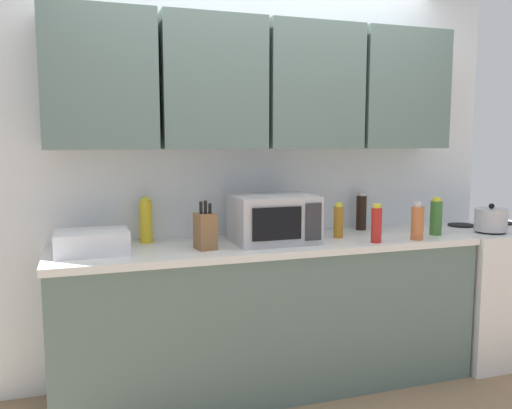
# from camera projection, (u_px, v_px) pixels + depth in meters

# --- Properties ---
(wall_back_with_cabinets) EXTENTS (3.40, 0.38, 2.60)m
(wall_back_with_cabinets) POSITION_uv_depth(u_px,v_px,m) (257.00, 128.00, 3.26)
(wall_back_with_cabinets) COLOR white
(wall_back_with_cabinets) RESTS_ON ground_plane
(counter_run) EXTENTS (2.53, 0.63, 0.90)m
(counter_run) POSITION_uv_depth(u_px,v_px,m) (269.00, 314.00, 3.18)
(counter_run) COLOR slate
(counter_run) RESTS_ON ground_plane
(stove_range) EXTENTS (0.76, 0.64, 0.91)m
(stove_range) POSITION_uv_depth(u_px,v_px,m) (492.00, 291.00, 3.68)
(stove_range) COLOR silver
(stove_range) RESTS_ON ground_plane
(kettle) EXTENTS (0.20, 0.20, 0.18)m
(kettle) POSITION_uv_depth(u_px,v_px,m) (491.00, 220.00, 3.43)
(kettle) COLOR #B2B2B7
(kettle) RESTS_ON stove_range
(microwave) EXTENTS (0.48, 0.37, 0.28)m
(microwave) POSITION_uv_depth(u_px,v_px,m) (274.00, 219.00, 3.10)
(microwave) COLOR #B7B7BC
(microwave) RESTS_ON counter_run
(dish_rack) EXTENTS (0.38, 0.30, 0.12)m
(dish_rack) POSITION_uv_depth(u_px,v_px,m) (92.00, 242.00, 2.80)
(dish_rack) COLOR silver
(dish_rack) RESTS_ON counter_run
(knife_block) EXTENTS (0.12, 0.13, 0.27)m
(knife_block) POSITION_uv_depth(u_px,v_px,m) (205.00, 231.00, 2.90)
(knife_block) COLOR brown
(knife_block) RESTS_ON counter_run
(bottle_amber_vinegar) EXTENTS (0.06, 0.06, 0.22)m
(bottle_amber_vinegar) POSITION_uv_depth(u_px,v_px,m) (338.00, 221.00, 3.24)
(bottle_amber_vinegar) COLOR #AD701E
(bottle_amber_vinegar) RESTS_ON counter_run
(bottle_green_oil) EXTENTS (0.07, 0.07, 0.24)m
(bottle_green_oil) POSITION_uv_depth(u_px,v_px,m) (436.00, 217.00, 3.34)
(bottle_green_oil) COLOR #386B2D
(bottle_green_oil) RESTS_ON counter_run
(bottle_yellow_mustard) EXTENTS (0.07, 0.07, 0.27)m
(bottle_yellow_mustard) POSITION_uv_depth(u_px,v_px,m) (146.00, 221.00, 3.09)
(bottle_yellow_mustard) COLOR gold
(bottle_yellow_mustard) RESTS_ON counter_run
(bottle_soy_dark) EXTENTS (0.07, 0.07, 0.25)m
(bottle_soy_dark) POSITION_uv_depth(u_px,v_px,m) (361.00, 212.00, 3.54)
(bottle_soy_dark) COLOR black
(bottle_soy_dark) RESTS_ON counter_run
(bottle_spice_jar) EXTENTS (0.08, 0.08, 0.23)m
(bottle_spice_jar) POSITION_uv_depth(u_px,v_px,m) (417.00, 222.00, 3.18)
(bottle_spice_jar) COLOR #BC6638
(bottle_spice_jar) RESTS_ON counter_run
(bottle_red_sauce) EXTENTS (0.06, 0.06, 0.23)m
(bottle_red_sauce) POSITION_uv_depth(u_px,v_px,m) (376.00, 224.00, 3.09)
(bottle_red_sauce) COLOR red
(bottle_red_sauce) RESTS_ON counter_run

